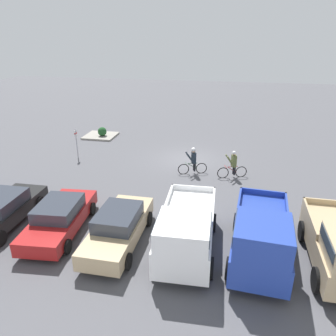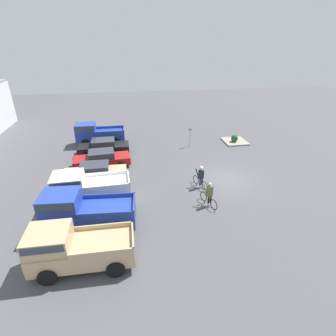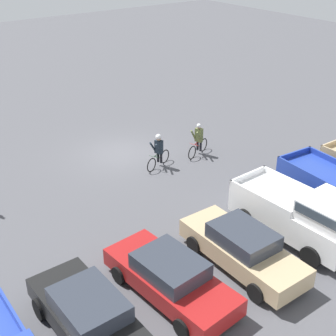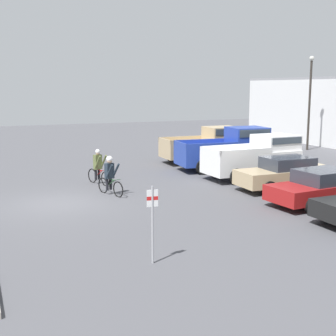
{
  "view_description": "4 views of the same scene",
  "coord_description": "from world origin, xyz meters",
  "px_view_note": "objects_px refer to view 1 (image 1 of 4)",
  "views": [
    {
      "loc": [
        -2.87,
        20.85,
        8.06
      ],
      "look_at": [
        0.41,
        4.58,
        1.2
      ],
      "focal_mm": 35.0,
      "sensor_mm": 36.0,
      "label": 1
    },
    {
      "loc": [
        -17.05,
        7.45,
        9.92
      ],
      "look_at": [
        0.41,
        4.58,
        1.2
      ],
      "focal_mm": 28.0,
      "sensor_mm": 36.0,
      "label": 2
    },
    {
      "loc": [
        10.97,
        18.81,
        10.43
      ],
      "look_at": [
        0.41,
        4.58,
        1.2
      ],
      "focal_mm": 50.0,
      "sensor_mm": 36.0,
      "label": 3
    },
    {
      "loc": [
        18.51,
        -3.03,
        4.62
      ],
      "look_at": [
        0.41,
        4.58,
        1.2
      ],
      "focal_mm": 50.0,
      "sensor_mm": 36.0,
      "label": 4
    }
  ],
  "objects_px": {
    "pickup_truck_1": "(261,236)",
    "cyclist_1": "(233,165)",
    "sedan_0": "(119,227)",
    "fire_lane_sign": "(76,140)",
    "cyclist_0": "(193,160)",
    "sedan_1": "(60,217)",
    "pickup_truck_2": "(186,230)",
    "sedan_2": "(2,210)",
    "shrub": "(102,132)"
  },
  "relations": [
    {
      "from": "fire_lane_sign",
      "to": "pickup_truck_1",
      "type": "bearing_deg",
      "value": 142.03
    },
    {
      "from": "pickup_truck_1",
      "to": "cyclist_0",
      "type": "height_order",
      "value": "pickup_truck_1"
    },
    {
      "from": "sedan_0",
      "to": "sedan_1",
      "type": "height_order",
      "value": "sedan_0"
    },
    {
      "from": "sedan_1",
      "to": "pickup_truck_2",
      "type": "bearing_deg",
      "value": 174.11
    },
    {
      "from": "pickup_truck_1",
      "to": "sedan_2",
      "type": "xyz_separation_m",
      "value": [
        11.17,
        -0.55,
        -0.49
      ]
    },
    {
      "from": "pickup_truck_1",
      "to": "cyclist_1",
      "type": "height_order",
      "value": "pickup_truck_1"
    },
    {
      "from": "sedan_1",
      "to": "cyclist_1",
      "type": "height_order",
      "value": "cyclist_1"
    },
    {
      "from": "fire_lane_sign",
      "to": "pickup_truck_2",
      "type": "bearing_deg",
      "value": 134.34
    },
    {
      "from": "pickup_truck_1",
      "to": "shrub",
      "type": "height_order",
      "value": "pickup_truck_1"
    },
    {
      "from": "sedan_0",
      "to": "cyclist_1",
      "type": "height_order",
      "value": "cyclist_1"
    },
    {
      "from": "cyclist_0",
      "to": "sedan_0",
      "type": "bearing_deg",
      "value": 75.16
    },
    {
      "from": "pickup_truck_1",
      "to": "cyclist_1",
      "type": "xyz_separation_m",
      "value": [
        1.11,
        -7.86,
        -0.36
      ]
    },
    {
      "from": "sedan_0",
      "to": "sedan_1",
      "type": "relative_size",
      "value": 0.98
    },
    {
      "from": "pickup_truck_2",
      "to": "sedan_2",
      "type": "xyz_separation_m",
      "value": [
        8.41,
        -0.57,
        -0.41
      ]
    },
    {
      "from": "pickup_truck_1",
      "to": "sedan_0",
      "type": "relative_size",
      "value": 1.1
    },
    {
      "from": "shrub",
      "to": "sedan_1",
      "type": "bearing_deg",
      "value": 104.54
    },
    {
      "from": "sedan_2",
      "to": "cyclist_0",
      "type": "height_order",
      "value": "cyclist_0"
    },
    {
      "from": "pickup_truck_1",
      "to": "sedan_2",
      "type": "distance_m",
      "value": 11.19
    },
    {
      "from": "sedan_2",
      "to": "cyclist_1",
      "type": "distance_m",
      "value": 12.44
    },
    {
      "from": "pickup_truck_2",
      "to": "cyclist_0",
      "type": "distance_m",
      "value": 8.03
    },
    {
      "from": "pickup_truck_2",
      "to": "cyclist_1",
      "type": "bearing_deg",
      "value": -101.75
    },
    {
      "from": "cyclist_0",
      "to": "sedan_2",
      "type": "bearing_deg",
      "value": 44.12
    },
    {
      "from": "pickup_truck_2",
      "to": "sedan_1",
      "type": "height_order",
      "value": "pickup_truck_2"
    },
    {
      "from": "pickup_truck_1",
      "to": "cyclist_1",
      "type": "bearing_deg",
      "value": -81.94
    },
    {
      "from": "sedan_1",
      "to": "cyclist_0",
      "type": "relative_size",
      "value": 2.8
    },
    {
      "from": "cyclist_0",
      "to": "fire_lane_sign",
      "type": "distance_m",
      "value": 8.27
    },
    {
      "from": "sedan_1",
      "to": "shrub",
      "type": "distance_m",
      "value": 13.92
    },
    {
      "from": "cyclist_0",
      "to": "shrub",
      "type": "xyz_separation_m",
      "value": [
        8.34,
        -6.06,
        -0.38
      ]
    },
    {
      "from": "sedan_0",
      "to": "fire_lane_sign",
      "type": "relative_size",
      "value": 2.27
    },
    {
      "from": "shrub",
      "to": "pickup_truck_1",
      "type": "bearing_deg",
      "value": 130.21
    },
    {
      "from": "pickup_truck_1",
      "to": "fire_lane_sign",
      "type": "relative_size",
      "value": 2.49
    },
    {
      "from": "pickup_truck_2",
      "to": "shrub",
      "type": "bearing_deg",
      "value": -57.06
    },
    {
      "from": "sedan_0",
      "to": "pickup_truck_2",
      "type": "bearing_deg",
      "value": 174.94
    },
    {
      "from": "pickup_truck_2",
      "to": "cyclist_1",
      "type": "relative_size",
      "value": 2.83
    },
    {
      "from": "sedan_1",
      "to": "shrub",
      "type": "xyz_separation_m",
      "value": [
        3.49,
        -13.47,
        -0.18
      ]
    },
    {
      "from": "cyclist_1",
      "to": "shrub",
      "type": "xyz_separation_m",
      "value": [
        10.75,
        -6.16,
        -0.33
      ]
    },
    {
      "from": "pickup_truck_2",
      "to": "fire_lane_sign",
      "type": "relative_size",
      "value": 2.36
    },
    {
      "from": "sedan_1",
      "to": "fire_lane_sign",
      "type": "bearing_deg",
      "value": -68.77
    },
    {
      "from": "sedan_2",
      "to": "cyclist_1",
      "type": "xyz_separation_m",
      "value": [
        -10.05,
        -7.32,
        0.12
      ]
    },
    {
      "from": "cyclist_0",
      "to": "cyclist_1",
      "type": "xyz_separation_m",
      "value": [
        -2.4,
        0.1,
        -0.05
      ]
    },
    {
      "from": "cyclist_1",
      "to": "cyclist_0",
      "type": "bearing_deg",
      "value": -2.43
    },
    {
      "from": "cyclist_0",
      "to": "shrub",
      "type": "height_order",
      "value": "cyclist_0"
    },
    {
      "from": "sedan_0",
      "to": "cyclist_1",
      "type": "distance_m",
      "value": 8.84
    },
    {
      "from": "cyclist_0",
      "to": "cyclist_1",
      "type": "bearing_deg",
      "value": 177.57
    },
    {
      "from": "pickup_truck_1",
      "to": "cyclist_0",
      "type": "relative_size",
      "value": 3.0
    },
    {
      "from": "fire_lane_sign",
      "to": "cyclist_0",
      "type": "bearing_deg",
      "value": 171.92
    },
    {
      "from": "cyclist_1",
      "to": "shrub",
      "type": "distance_m",
      "value": 12.39
    },
    {
      "from": "pickup_truck_1",
      "to": "sedan_0",
      "type": "distance_m",
      "value": 5.59
    },
    {
      "from": "sedan_0",
      "to": "shrub",
      "type": "xyz_separation_m",
      "value": [
        6.29,
        -13.8,
        -0.23
      ]
    },
    {
      "from": "pickup_truck_2",
      "to": "sedan_0",
      "type": "bearing_deg",
      "value": -5.06
    }
  ]
}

